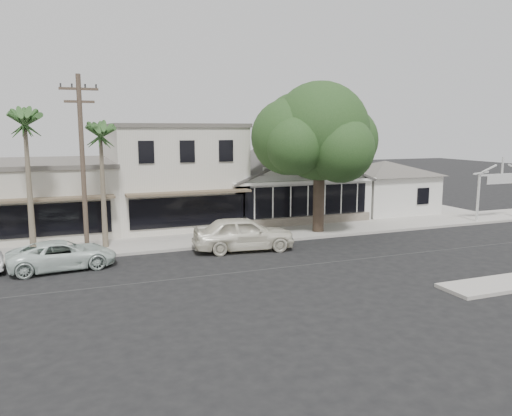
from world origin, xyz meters
name	(u,v)px	position (x,y,z in m)	size (l,w,h in m)	color
ground	(294,266)	(0.00, 0.00, 0.00)	(140.00, 140.00, 0.00)	black
sidewalk_north	(106,248)	(-8.00, 6.75, 0.07)	(90.00, 3.50, 0.15)	#9E9991
corner_shop	(282,182)	(5.00, 12.47, 2.62)	(10.40, 8.60, 5.10)	white
side_cottage	(384,193)	(13.20, 11.50, 1.50)	(6.00, 6.00, 3.00)	white
arch_sign	(502,177)	(18.40, 5.30, 3.16)	(4.12, 0.12, 3.95)	white
row_building_near	(171,175)	(-3.00, 13.50, 3.25)	(8.00, 10.00, 6.50)	beige
row_building_midnear	(29,198)	(-12.00, 13.50, 2.10)	(10.00, 10.00, 4.20)	beige
utility_pole	(83,162)	(-9.00, 5.20, 4.79)	(1.80, 0.24, 9.00)	brown
car_0	(243,233)	(-1.14, 3.87, 0.91)	(2.16, 5.37, 1.83)	silver
car_2	(63,255)	(-10.16, 3.50, 0.66)	(2.20, 4.77, 1.33)	silver
shade_tree	(317,134)	(4.56, 6.53, 6.09)	(8.34, 7.54, 9.25)	#4A3A2D
palm_east	(100,135)	(-8.00, 6.69, 6.08)	(2.70, 2.70, 7.09)	#726651
palm_mid	(25,124)	(-11.52, 6.33, 6.65)	(2.94, 2.94, 7.73)	#726651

